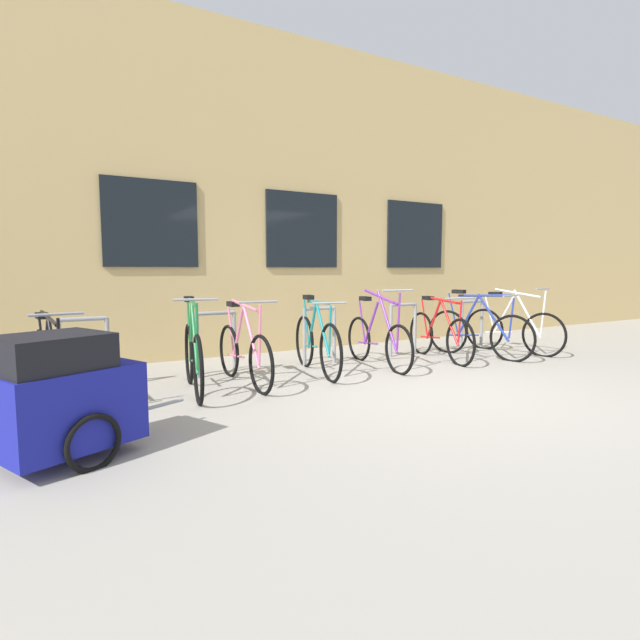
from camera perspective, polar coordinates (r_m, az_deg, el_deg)
name	(u,v)px	position (r m, az deg, el deg)	size (l,w,h in m)	color
ground_plane	(435,389)	(5.76, 13.15, -7.75)	(42.00, 42.00, 0.00)	#9E998E
storefront_building	(226,218)	(11.69, -10.75, 11.51)	(28.00, 7.44, 5.03)	tan
bike_rack	(320,330)	(6.95, -0.05, -1.17)	(6.53, 0.05, 0.82)	gray
bicycle_pink	(244,353)	(5.86, -8.80, -3.73)	(0.44, 1.71, 1.03)	black
bicycle_blue	(478,332)	(7.98, 17.79, -1.29)	(0.56, 1.74, 1.04)	black
bicycle_green	(193,356)	(5.58, -14.43, -4.08)	(0.46, 1.69, 1.08)	black
bicycle_black	(51,369)	(5.41, -28.64, -4.95)	(0.44, 1.73, 0.98)	black
bicycle_purple	(378,339)	(6.88, 6.66, -2.24)	(0.44, 1.75, 1.11)	black
bicycle_red	(439,334)	(7.59, 13.61, -1.63)	(0.50, 1.72, 0.97)	black
bicycle_teal	(317,343)	(6.39, -0.40, -2.69)	(0.47, 1.73, 1.02)	black
bicycle_white	(513,329)	(8.57, 21.33, -0.95)	(0.51, 1.68, 1.08)	black
bike_trailer	(64,395)	(3.93, -27.47, -7.71)	(1.45, 0.92, 0.92)	navy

